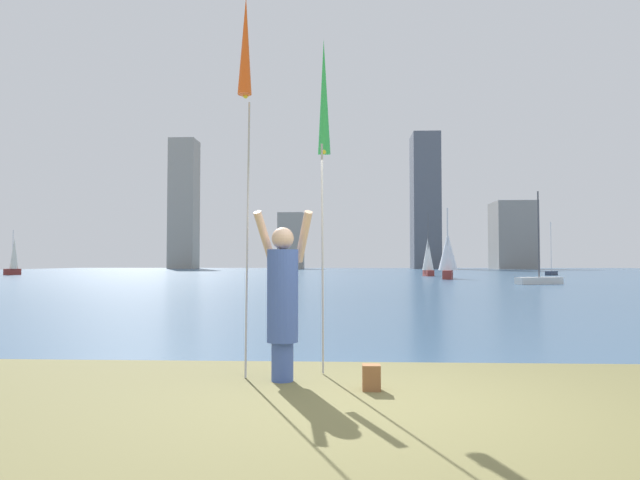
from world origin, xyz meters
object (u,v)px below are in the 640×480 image
(kite_flag_left, at_px, (245,56))
(sailboat_4, at_px, (428,257))
(bag, at_px, (371,377))
(sailboat_2, at_px, (14,257))
(sailboat_1, at_px, (539,278))
(person, at_px, (283,296))
(sailboat_0, at_px, (448,255))
(sailboat_6, at_px, (551,272))
(kite_flag_right, at_px, (324,104))

(kite_flag_left, xyz_separation_m, sailboat_4, (8.98, 48.02, -1.93))
(bag, height_order, sailboat_2, sailboat_2)
(sailboat_1, bearing_deg, kite_flag_left, -114.31)
(person, bearing_deg, sailboat_0, 85.55)
(sailboat_1, relative_size, sailboat_2, 1.22)
(person, xyz_separation_m, sailboat_4, (8.54, 48.04, 0.83))
(bag, relative_size, sailboat_0, 0.05)
(person, relative_size, sailboat_1, 0.35)
(person, relative_size, sailboat_6, 0.36)
(sailboat_1, bearing_deg, sailboat_4, 100.61)
(person, xyz_separation_m, bag, (0.98, -0.42, -0.81))
(bag, bearing_deg, sailboat_2, 124.01)
(sailboat_0, bearing_deg, sailboat_2, 164.25)
(person, distance_m, sailboat_4, 48.80)
(bag, relative_size, sailboat_4, 0.04)
(sailboat_2, distance_m, sailboat_6, 54.63)
(kite_flag_left, relative_size, sailboat_0, 0.80)
(person, distance_m, sailboat_2, 60.60)
(kite_flag_left, distance_m, sailboat_6, 55.67)
(person, bearing_deg, sailboat_2, 131.75)
(kite_flag_right, bearing_deg, sailboat_6, 67.68)
(person, bearing_deg, sailboat_4, 88.20)
(sailboat_4, bearing_deg, sailboat_2, 176.59)
(person, relative_size, sailboat_4, 0.32)
(sailboat_2, bearing_deg, sailboat_1, -26.11)
(kite_flag_right, bearing_deg, sailboat_4, 80.30)
(kite_flag_left, distance_m, sailboat_0, 39.76)
(kite_flag_left, xyz_separation_m, sailboat_2, (-32.98, 50.52, -1.92))
(person, bearing_deg, bag, -15.22)
(kite_flag_left, bearing_deg, sailboat_6, 67.09)
(sailboat_6, bearing_deg, bag, -111.38)
(person, height_order, kite_flag_left, kite_flag_left)
(kite_flag_right, xyz_separation_m, sailboat_1, (11.83, 27.49, -2.98))
(sailboat_0, distance_m, sailboat_6, 17.74)
(kite_flag_right, bearing_deg, kite_flag_left, -144.11)
(kite_flag_right, distance_m, sailboat_2, 60.31)
(bag, distance_m, sailboat_1, 30.73)
(person, distance_m, kite_flag_right, 2.51)
(sailboat_2, height_order, sailboat_6, sailboat_6)
(sailboat_0, xyz_separation_m, sailboat_2, (-42.15, 11.88, -0.07))
(sailboat_0, xyz_separation_m, sailboat_6, (12.45, 12.54, -1.56))
(kite_flag_left, xyz_separation_m, bag, (1.42, -0.44, -3.57))
(sailboat_0, bearing_deg, bag, -101.23)
(sailboat_0, bearing_deg, person, -102.74)
(bag, bearing_deg, sailboat_4, 81.13)
(bag, relative_size, sailboat_6, 0.05)
(kite_flag_right, height_order, bag, kite_flag_right)
(kite_flag_left, bearing_deg, sailboat_0, 76.64)
(sailboat_0, xyz_separation_m, sailboat_1, (3.53, -10.51, -1.51))
(kite_flag_right, bearing_deg, sailboat_2, 124.17)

